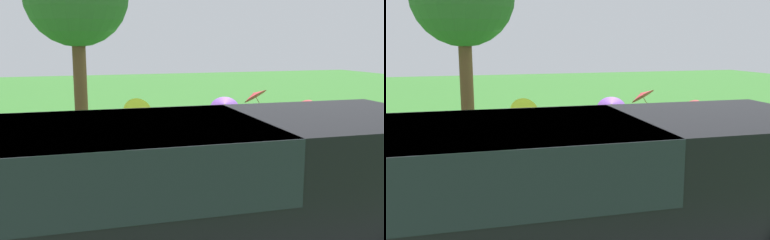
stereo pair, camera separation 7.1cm
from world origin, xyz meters
TOP-DOWN VIEW (x-y plane):
  - ground at (0.00, 0.00)m, footprint 40.00×40.00m
  - van_dark at (0.88, 6.55)m, footprint 4.66×2.26m
  - park_bench at (-3.98, 2.68)m, footprint 1.62×0.55m
  - parasol_pink_0 at (1.04, 3.02)m, footprint 1.19×1.21m
  - parasol_yellow_0 at (0.06, -1.26)m, footprint 0.85×0.81m
  - parasol_red_1 at (-4.35, -3.29)m, footprint 1.17×1.17m
  - parasol_red_2 at (-4.67, -0.79)m, footprint 0.79×0.86m
  - parasol_yellow_1 at (-2.66, 0.10)m, footprint 0.80×0.84m
  - parasol_purple_2 at (-2.35, -1.02)m, footprint 1.03×0.97m

SIDE VIEW (x-z plane):
  - ground at x=0.00m, z-range 0.00..0.00m
  - parasol_red_2 at x=-4.67m, z-range 0.04..0.69m
  - parasol_yellow_0 at x=0.06m, z-range 0.00..0.81m
  - parasol_yellow_1 at x=-2.66m, z-range 0.09..0.76m
  - parasol_red_1 at x=-4.35m, z-range 0.08..0.83m
  - parasol_purple_2 at x=-2.35m, z-range 0.06..0.87m
  - park_bench at x=-3.98m, z-range 0.01..0.92m
  - parasol_pink_0 at x=1.04m, z-range 0.04..0.92m
  - van_dark at x=0.88m, z-range 0.15..1.68m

